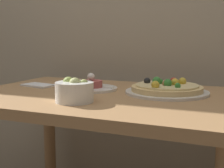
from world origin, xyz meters
name	(u,v)px	position (x,y,z in m)	size (l,w,h in m)	color
dining_table	(105,126)	(0.00, 0.36, 0.64)	(1.04, 0.71, 0.77)	#AD7F51
pizza_plate	(167,89)	(0.22, 0.45, 0.79)	(0.32, 0.32, 0.06)	silver
tartare_plate	(91,86)	(-0.09, 0.42, 0.79)	(0.22, 0.22, 0.07)	silver
small_bowl	(74,91)	(-0.03, 0.17, 0.81)	(0.13, 0.13, 0.08)	white
napkin	(38,85)	(-0.35, 0.41, 0.78)	(0.16, 0.11, 0.01)	white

